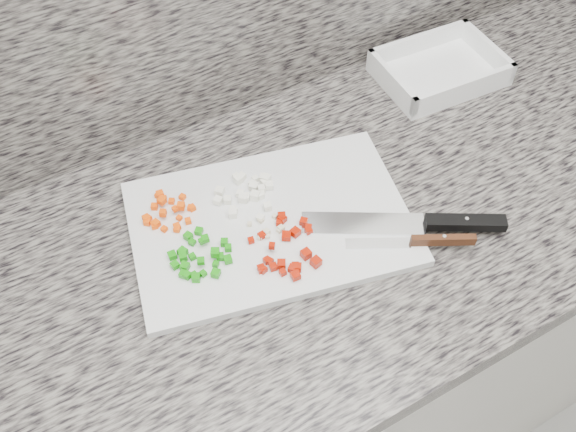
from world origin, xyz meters
TOP-DOWN VIEW (x-y plane):
  - cabinet at (0.00, 1.44)m, footprint 3.92×0.62m
  - countertop at (0.00, 1.44)m, footprint 3.96×0.64m
  - cutting_board at (-0.03, 1.46)m, footprint 0.48×0.37m
  - carrot_pile at (-0.16, 1.55)m, footprint 0.08×0.09m
  - onion_pile at (-0.03, 1.53)m, footprint 0.11×0.11m
  - green_pepper_pile at (-0.15, 1.45)m, footprint 0.09×0.10m
  - red_pepper_pile at (-0.03, 1.40)m, footprint 0.11×0.12m
  - garlic_pile at (-0.04, 1.45)m, footprint 0.05×0.04m
  - chef_knife at (0.18, 1.33)m, footprint 0.28×0.19m
  - paring_knife at (0.15, 1.31)m, footprint 0.18×0.11m
  - tray at (0.42, 1.62)m, footprint 0.23×0.18m

SIDE VIEW (x-z plane):
  - cabinet at x=0.00m, z-range 0.00..0.86m
  - countertop at x=0.00m, z-range 0.86..0.90m
  - cutting_board at x=-0.03m, z-range 0.90..0.91m
  - tray at x=0.42m, z-range 0.89..0.94m
  - garlic_pile at x=-0.04m, z-range 0.91..0.92m
  - chef_knife at x=0.18m, z-range 0.91..0.93m
  - onion_pile at x=-0.03m, z-range 0.91..0.93m
  - red_pepper_pile at x=-0.03m, z-range 0.91..0.93m
  - paring_knife at x=0.15m, z-range 0.91..0.93m
  - carrot_pile at x=-0.16m, z-range 0.91..0.93m
  - green_pepper_pile at x=-0.15m, z-range 0.91..0.93m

